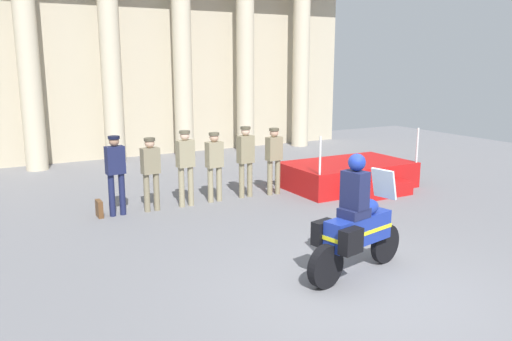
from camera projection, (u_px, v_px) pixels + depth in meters
name	position (u px, v px, depth m)	size (l,w,h in m)	color
ground_plane	(365.00, 289.00, 7.46)	(28.65, 28.65, 0.00)	slate
colonnade_backdrop	(105.00, 41.00, 16.51)	(18.56, 1.48, 7.26)	#B6AB91
reviewing_stand	(349.00, 176.00, 13.42)	(3.23, 2.42, 1.55)	#B71414
officer_in_row_0	(116.00, 169.00, 10.83)	(0.40, 0.25, 1.71)	#191E42
officer_in_row_1	(151.00, 168.00, 11.16)	(0.40, 0.25, 1.62)	#7A7056
officer_in_row_2	(185.00, 162.00, 11.52)	(0.40, 0.25, 1.72)	gray
officer_in_row_3	(214.00, 161.00, 11.92)	(0.40, 0.25, 1.63)	gray
officer_in_row_4	(246.00, 156.00, 12.32)	(0.40, 0.25, 1.71)	#847A5B
officer_in_row_5	(274.00, 156.00, 12.58)	(0.40, 0.25, 1.64)	#847A5B
motorcycle_with_rider	(355.00, 226.00, 7.77)	(2.07, 0.82, 1.90)	black
briefcase_on_ground	(99.00, 209.00, 10.88)	(0.10, 0.32, 0.36)	brown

